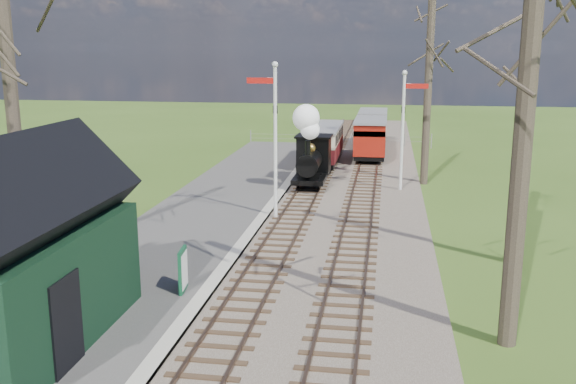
# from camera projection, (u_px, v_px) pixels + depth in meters

# --- Properties ---
(distant_hills) EXTENTS (114.40, 48.00, 22.02)m
(distant_hills) POSITION_uv_depth(u_px,v_px,m) (364.00, 247.00, 75.52)
(distant_hills) COLOR #385B23
(distant_hills) RESTS_ON ground
(ballast_bed) EXTENTS (8.00, 60.00, 0.10)m
(ballast_bed) POSITION_uv_depth(u_px,v_px,m) (337.00, 188.00, 31.11)
(ballast_bed) COLOR brown
(ballast_bed) RESTS_ON ground
(track_near) EXTENTS (1.60, 60.00, 0.15)m
(track_near) POSITION_uv_depth(u_px,v_px,m) (311.00, 187.00, 31.29)
(track_near) COLOR brown
(track_near) RESTS_ON ground
(track_far) EXTENTS (1.60, 60.00, 0.15)m
(track_far) POSITION_uv_depth(u_px,v_px,m) (364.00, 188.00, 30.90)
(track_far) COLOR brown
(track_far) RESTS_ON ground
(platform) EXTENTS (5.00, 44.00, 0.20)m
(platform) POSITION_uv_depth(u_px,v_px,m) (193.00, 228.00, 24.11)
(platform) COLOR #474442
(platform) RESTS_ON ground
(coping_strip) EXTENTS (0.40, 44.00, 0.21)m
(coping_strip) POSITION_uv_depth(u_px,v_px,m) (253.00, 231.00, 23.76)
(coping_strip) COLOR #B2AD9E
(coping_strip) RESTS_ON ground
(station_shed) EXTENTS (3.25, 6.30, 4.78)m
(station_shed) POSITION_uv_depth(u_px,v_px,m) (21.00, 255.00, 14.11)
(station_shed) COLOR black
(station_shed) RESTS_ON platform
(semaphore_near) EXTENTS (1.22, 0.24, 6.22)m
(semaphore_near) POSITION_uv_depth(u_px,v_px,m) (274.00, 130.00, 24.85)
(semaphore_near) COLOR silver
(semaphore_near) RESTS_ON ground
(semaphore_far) EXTENTS (1.22, 0.24, 5.72)m
(semaphore_far) POSITION_uv_depth(u_px,v_px,m) (404.00, 122.00, 29.92)
(semaphore_far) COLOR silver
(semaphore_far) RESTS_ON ground
(bare_trees) EXTENTS (15.51, 22.39, 12.00)m
(bare_trees) POSITION_uv_depth(u_px,v_px,m) (309.00, 102.00, 18.50)
(bare_trees) COLOR #382D23
(bare_trees) RESTS_ON ground
(fence_line) EXTENTS (12.60, 0.08, 1.00)m
(fence_line) POSITION_uv_depth(u_px,v_px,m) (339.00, 138.00, 44.64)
(fence_line) COLOR slate
(fence_line) RESTS_ON ground
(locomotive) EXTENTS (1.61, 3.75, 4.02)m
(locomotive) POSITION_uv_depth(u_px,v_px,m) (311.00, 151.00, 30.93)
(locomotive) COLOR black
(locomotive) RESTS_ON ground
(coach) EXTENTS (1.88, 6.43, 1.97)m
(coach) POSITION_uv_depth(u_px,v_px,m) (324.00, 143.00, 36.87)
(coach) COLOR black
(coach) RESTS_ON ground
(red_carriage_a) EXTENTS (1.91, 4.74, 2.01)m
(red_carriage_a) POSITION_uv_depth(u_px,v_px,m) (370.00, 138.00, 38.66)
(red_carriage_a) COLOR black
(red_carriage_a) RESTS_ON ground
(red_carriage_b) EXTENTS (1.91, 4.74, 2.01)m
(red_carriage_b) POSITION_uv_depth(u_px,v_px,m) (373.00, 127.00, 43.96)
(red_carriage_b) COLOR black
(red_carriage_b) RESTS_ON ground
(sign_board) EXTENTS (0.19, 0.82, 1.20)m
(sign_board) POSITION_uv_depth(u_px,v_px,m) (183.00, 270.00, 17.51)
(sign_board) COLOR #0E4426
(sign_board) RESTS_ON platform
(bench) EXTENTS (0.55, 1.29, 0.71)m
(bench) POSITION_uv_depth(u_px,v_px,m) (110.00, 295.00, 16.41)
(bench) COLOR #4C351B
(bench) RESTS_ON platform
(person) EXTENTS (0.46, 0.58, 1.38)m
(person) POSITION_uv_depth(u_px,v_px,m) (72.00, 316.00, 14.29)
(person) COLOR #1A1D2F
(person) RESTS_ON platform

